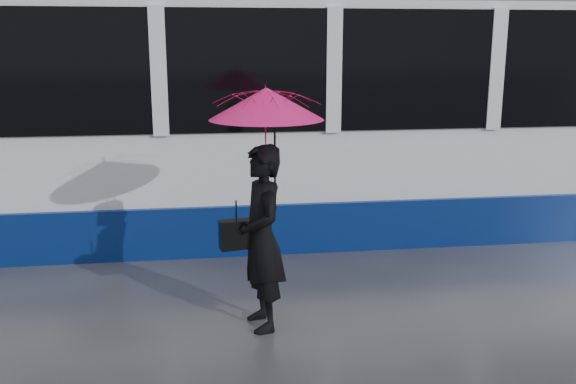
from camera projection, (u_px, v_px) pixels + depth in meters
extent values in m
plane|color=#27272C|center=(278.00, 293.00, 6.60)|extent=(90.00, 90.00, 0.00)
cube|color=#3F3D38|center=(261.00, 241.00, 8.31)|extent=(34.00, 0.07, 0.02)
cube|color=#3F3D38|center=(251.00, 213.00, 9.70)|extent=(34.00, 0.07, 0.02)
cube|color=white|center=(204.00, 119.00, 8.57)|extent=(24.00, 2.40, 2.95)
cube|color=navy|center=(207.00, 207.00, 8.85)|extent=(24.00, 2.56, 0.62)
cube|color=black|center=(202.00, 67.00, 8.42)|extent=(23.00, 2.48, 1.40)
imported|color=black|center=(262.00, 238.00, 5.66)|extent=(0.51, 0.67, 1.67)
imported|color=#FB155E|center=(267.00, 134.00, 5.46)|extent=(1.07, 1.08, 0.83)
cone|color=#FB155E|center=(266.00, 104.00, 5.40)|extent=(1.15, 1.15, 0.27)
cylinder|color=black|center=(266.00, 85.00, 5.36)|extent=(0.01, 0.01, 0.06)
cylinder|color=black|center=(275.00, 170.00, 5.56)|extent=(0.02, 0.02, 0.73)
cube|color=black|center=(237.00, 234.00, 5.64)|extent=(0.32, 0.18, 0.26)
cylinder|color=black|center=(236.00, 210.00, 5.59)|extent=(0.01, 0.01, 0.18)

